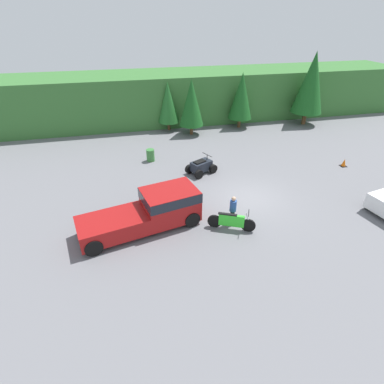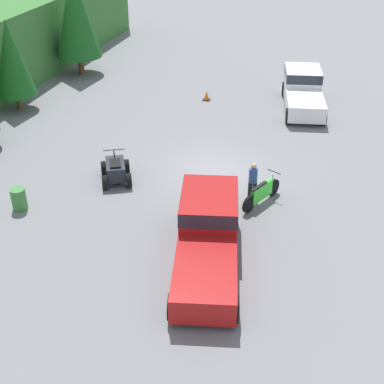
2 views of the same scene
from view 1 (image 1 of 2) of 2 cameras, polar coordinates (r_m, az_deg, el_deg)
name	(u,v)px [view 1 (image 1 of 2)]	position (r m, az deg, el deg)	size (l,w,h in m)	color
ground_plane	(250,198)	(17.92, 10.96, -1.21)	(80.00, 80.00, 0.00)	slate
hillside_backdrop	(190,95)	(31.27, -0.37, 17.91)	(44.00, 6.00, 4.47)	#387033
tree_left	(168,102)	(27.66, -4.59, 16.63)	(1.88, 1.88, 4.27)	brown
tree_mid_left	(191,103)	(26.41, -0.11, 16.66)	(2.09, 2.09, 4.75)	brown
tree_mid_right	(241,96)	(28.58, 9.37, 17.59)	(2.16, 2.16, 4.91)	brown
tree_right	(311,83)	(30.90, 21.74, 18.74)	(2.87, 2.87, 6.52)	brown
pickup_truck_red	(152,210)	(15.04, -7.70, -3.39)	(6.23, 3.26, 1.84)	maroon
dirt_bike	(231,221)	(15.09, 7.52, -5.57)	(2.22, 1.16, 1.12)	black
quad_atv	(201,167)	(20.18, 1.77, 4.84)	(2.22, 1.92, 1.22)	black
rider_person	(233,209)	(15.21, 7.78, -3.32)	(0.38, 0.38, 1.64)	black
traffic_cone	(344,163)	(23.78, 26.96, 4.96)	(0.42, 0.42, 0.55)	black
steel_barrel	(150,155)	(22.16, -7.92, 6.95)	(0.58, 0.58, 0.88)	#387A38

